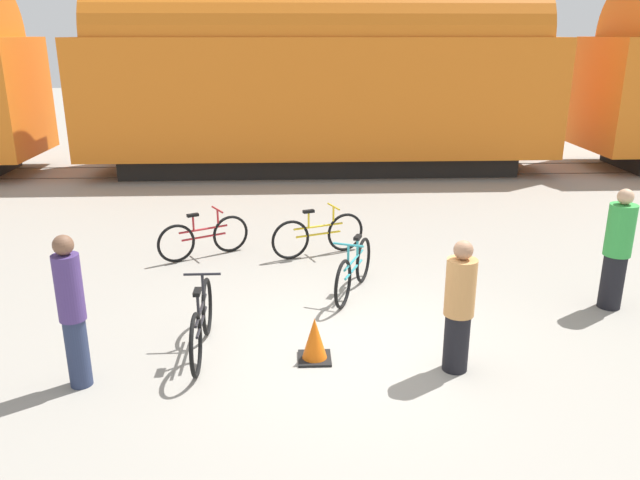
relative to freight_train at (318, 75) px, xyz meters
name	(u,v)px	position (x,y,z in m)	size (l,w,h in m)	color
ground_plane	(355,347)	(0.00, -10.66, -2.67)	(80.00, 80.00, 0.00)	gray
freight_train	(318,75)	(0.00, 0.00, 0.00)	(41.47, 3.08, 5.14)	black
rail_near	(320,176)	(0.00, -0.72, -2.66)	(53.47, 0.07, 0.01)	#4C4238
rail_far	(317,165)	(0.00, 0.72, -2.66)	(53.47, 0.07, 0.01)	#4C4238
bicycle_maroon	(204,237)	(-2.33, -7.20, -2.31)	(1.50, 0.87, 0.84)	black
bicycle_yellow	(318,235)	(-0.31, -7.19, -2.30)	(1.66, 0.71, 0.88)	black
bicycle_black	(202,323)	(-1.90, -10.70, -2.27)	(0.46, 1.82, 0.94)	black
bicycle_teal	(354,270)	(0.14, -8.96, -2.29)	(0.72, 1.66, 0.89)	black
person_in_green	(617,250)	(3.79, -9.62, -1.79)	(0.37, 0.37, 1.76)	black
person_in_tan	(459,307)	(1.12, -11.26, -1.87)	(0.35, 0.35, 1.60)	black
person_in_purple	(72,311)	(-3.17, -11.40, -1.76)	(0.29, 0.29, 1.77)	#283351
traffic_cone	(315,340)	(-0.52, -10.95, -2.41)	(0.40, 0.40, 0.55)	black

